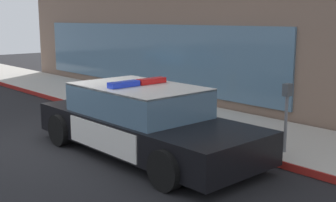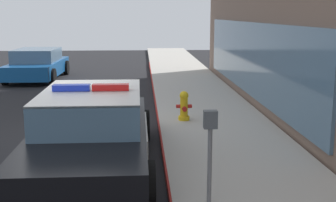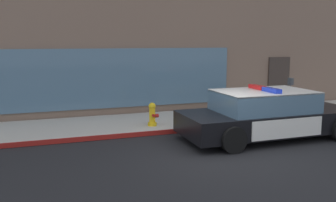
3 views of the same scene
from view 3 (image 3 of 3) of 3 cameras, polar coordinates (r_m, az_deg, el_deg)
name	(u,v)px [view 3 (image 3 of 3)]	position (r m, az deg, el deg)	size (l,w,h in m)	color
ground	(220,152)	(9.45, 8.09, -7.86)	(48.00, 48.00, 0.00)	black
sidewalk	(173,121)	(12.56, 0.75, -3.08)	(48.00, 2.74, 0.15)	#B2ADA3
curb_red_paint	(188,130)	(11.30, 3.14, -4.51)	(28.80, 0.04, 0.14)	maroon
storefront_building	(107,11)	(18.73, -9.40, 13.57)	(20.39, 10.95, 8.40)	#7A6051
police_cruiser	(268,115)	(10.93, 15.11, -2.05)	(5.17, 2.19, 1.49)	black
fire_hydrant	(152,115)	(11.48, -2.43, -2.10)	(0.34, 0.39, 0.73)	gold
parking_meter	(290,90)	(13.56, 18.34, 1.67)	(0.12, 0.18, 1.34)	slate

